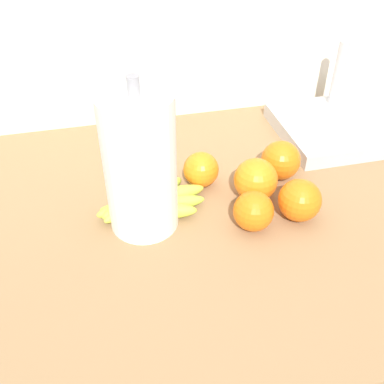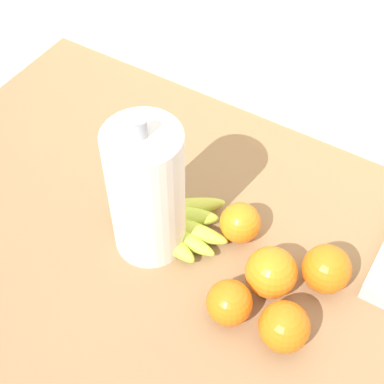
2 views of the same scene
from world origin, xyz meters
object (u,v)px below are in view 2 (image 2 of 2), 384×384
(orange_far_right, at_px, (327,269))
(orange_right, at_px, (240,223))
(paper_towel_roll, at_px, (147,193))
(orange_front, at_px, (269,271))
(orange_center, at_px, (229,303))
(banana_bunch, at_px, (167,221))
(orange_back_left, at_px, (284,327))

(orange_far_right, xyz_separation_m, orange_right, (-0.16, 0.01, -0.00))
(paper_towel_roll, bearing_deg, orange_front, 5.88)
(orange_far_right, distance_m, paper_towel_roll, 0.31)
(orange_right, bearing_deg, orange_far_right, -4.20)
(orange_center, height_order, paper_towel_roll, paper_towel_roll)
(orange_center, xyz_separation_m, paper_towel_roll, (-0.19, 0.06, 0.09))
(banana_bunch, height_order, paper_towel_roll, paper_towel_roll)
(banana_bunch, height_order, orange_far_right, orange_far_right)
(orange_right, relative_size, paper_towel_roll, 0.25)
(banana_bunch, bearing_deg, orange_center, -27.61)
(orange_back_left, bearing_deg, banana_bunch, 162.13)
(banana_bunch, xyz_separation_m, orange_front, (0.20, -0.01, 0.02))
(orange_front, height_order, orange_back_left, orange_front)
(orange_center, bearing_deg, orange_front, 70.26)
(orange_front, height_order, orange_center, orange_front)
(orange_front, distance_m, paper_towel_roll, 0.23)
(banana_bunch, xyz_separation_m, paper_towel_roll, (-0.01, -0.03, 0.11))
(orange_far_right, bearing_deg, orange_center, -128.27)
(orange_far_right, height_order, paper_towel_roll, paper_towel_roll)
(orange_back_left, height_order, paper_towel_roll, paper_towel_roll)
(orange_front, height_order, paper_towel_roll, paper_towel_roll)
(orange_back_left, relative_size, paper_towel_roll, 0.28)
(orange_far_right, bearing_deg, orange_back_left, -96.55)
(orange_right, xyz_separation_m, orange_center, (0.06, -0.14, 0.00))
(orange_back_left, distance_m, paper_towel_roll, 0.29)
(orange_right, bearing_deg, paper_towel_roll, -145.59)
(orange_right, bearing_deg, banana_bunch, -155.74)
(orange_back_left, bearing_deg, orange_far_right, 83.45)
(orange_far_right, bearing_deg, paper_towel_roll, -165.47)
(orange_far_right, xyz_separation_m, orange_front, (-0.08, -0.05, 0.00))
(orange_right, bearing_deg, orange_center, -67.88)
(orange_far_right, relative_size, orange_back_left, 1.02)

